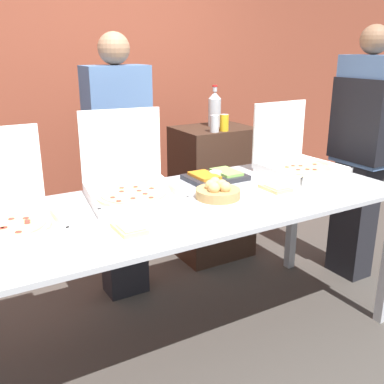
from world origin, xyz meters
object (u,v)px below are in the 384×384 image
paper_plate_front_right (275,189)px  pizza_box_near_left (296,160)px  soda_bottle (215,108)px  soda_can_silver (215,124)px  veggie_tray (215,176)px  pizza_box_near_right (130,183)px  paper_plate_front_left (130,230)px  person_server_vest (363,142)px  pizza_box_far_left (4,213)px  soda_can_colored (224,123)px  bread_basket (218,191)px  person_guest_cap (120,167)px

paper_plate_front_right → pizza_box_near_left: bearing=32.9°
soda_bottle → soda_can_silver: soda_bottle is taller
veggie_tray → paper_plate_front_right: bearing=-64.3°
pizza_box_near_left → pizza_box_near_right: 1.14m
paper_plate_front_left → veggie_tray: veggie_tray is taller
pizza_box_near_right → paper_plate_front_right: bearing=-14.5°
pizza_box_near_left → person_server_vest: person_server_vest is taller
person_server_vest → veggie_tray: bearing=83.0°
pizza_box_far_left → paper_plate_front_right: 1.44m
paper_plate_front_left → paper_plate_front_right: (0.96, 0.14, 0.00)m
soda_can_silver → person_server_vest: size_ratio=0.07×
soda_bottle → soda_can_colored: bearing=-104.3°
pizza_box_near_left → paper_plate_front_left: 1.39m
paper_plate_front_right → pizza_box_far_left: bearing=172.7°
soda_can_colored → veggie_tray: bearing=-128.5°
pizza_box_far_left → person_server_vest: 2.41m
bread_basket → soda_can_silver: (0.50, 0.81, 0.21)m
pizza_box_far_left → soda_can_colored: bearing=22.4°
pizza_box_near_left → person_server_vest: size_ratio=0.26×
pizza_box_near_left → pizza_box_far_left: 1.81m
soda_can_silver → soda_bottle: bearing=57.1°
pizza_box_near_right → person_guest_cap: (0.14, 0.51, -0.04)m
soda_can_silver → soda_can_colored: 0.09m
bread_basket → soda_can_silver: size_ratio=1.96×
pizza_box_near_left → paper_plate_front_right: pizza_box_near_left is taller
person_server_vest → soda_bottle: bearing=38.1°
paper_plate_front_right → person_guest_cap: person_guest_cap is taller
soda_can_colored → person_server_vest: (0.74, -0.66, -0.11)m
pizza_box_far_left → soda_can_silver: size_ratio=3.68×
person_guest_cap → person_server_vest: (1.59, -0.61, 0.10)m
paper_plate_front_right → soda_can_silver: bearing=80.4°
pizza_box_far_left → bread_basket: bearing=-6.5°
paper_plate_front_right → soda_can_silver: 0.91m
pizza_box_near_left → bread_basket: bearing=-168.2°
pizza_box_near_left → bread_basket: 0.76m
pizza_box_far_left → paper_plate_front_right: pizza_box_far_left is taller
soda_can_silver → soda_can_colored: size_ratio=1.00×
pizza_box_far_left → paper_plate_front_left: (0.47, -0.32, -0.07)m
pizza_box_near_left → soda_can_colored: 0.67m
pizza_box_near_right → pizza_box_far_left: bearing=-160.5°
bread_basket → soda_bottle: soda_bottle is taller
bread_basket → person_guest_cap: size_ratio=0.14×
soda_can_silver → person_guest_cap: 0.79m
pizza_box_far_left → veggie_tray: 1.27m
pizza_box_near_right → soda_can_colored: bearing=37.5°
pizza_box_far_left → soda_can_silver: pizza_box_far_left is taller
soda_bottle → pizza_box_near_left: bearing=-84.0°
pizza_box_near_left → pizza_box_near_right: size_ratio=0.88×
veggie_tray → bread_basket: (-0.18, -0.30, 0.02)m
pizza_box_far_left → bread_basket: size_ratio=1.87×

